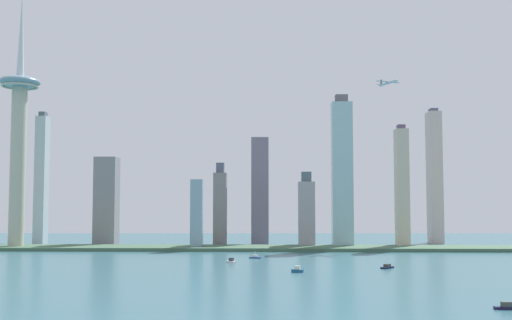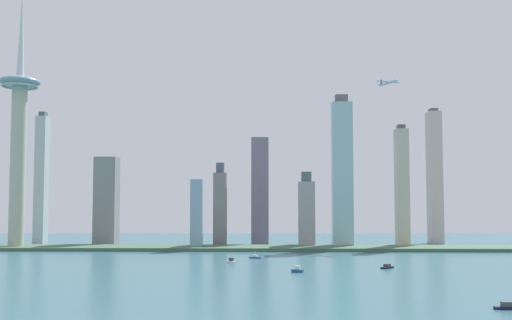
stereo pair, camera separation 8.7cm
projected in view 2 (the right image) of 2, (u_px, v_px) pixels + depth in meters
waterfront_pier at (266, 248)px, 660.60m from camera, size 940.37×57.42×3.67m
observation_tower at (19, 126)px, 677.65m from camera, size 44.45×44.45×294.38m
skyscraper_1 at (342, 173)px, 688.86m from camera, size 23.40×18.28×175.64m
skyscraper_2 at (402, 188)px, 683.59m from camera, size 13.72×18.56×140.36m
skyscraper_3 at (260, 191)px, 743.02m from camera, size 21.01×27.30×131.33m
skyscraper_4 at (42, 179)px, 750.44m from camera, size 12.96×17.57×164.97m
skyscraper_5 at (220, 208)px, 708.64m from camera, size 14.84×20.61×98.38m
skyscraper_7 at (435, 177)px, 766.90m from camera, size 15.41×24.12×171.74m
skyscraper_8 at (307, 213)px, 692.16m from camera, size 18.19×26.24×86.94m
skyscraper_9 at (106, 201)px, 720.95m from camera, size 25.92×24.82×105.95m
skyscraper_10 at (197, 214)px, 663.03m from camera, size 13.08×12.02×77.22m
boat_0 at (298, 270)px, 450.74m from camera, size 9.41×6.04×4.83m
boat_1 at (507, 307)px, 296.43m from camera, size 12.03×3.79×3.71m
boat_2 at (387, 267)px, 477.40m from camera, size 12.36×13.46×8.57m
boat_5 at (255, 257)px, 561.24m from camera, size 11.49×7.68×6.61m
boat_6 at (231, 261)px, 520.66m from camera, size 9.10×9.04×4.33m
airplane at (388, 83)px, 717.30m from camera, size 29.81×32.64×8.01m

